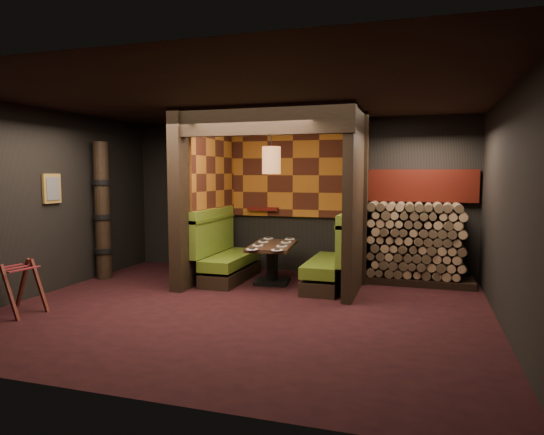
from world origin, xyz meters
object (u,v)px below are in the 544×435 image
(booth_bench_right, at_px, (333,263))
(dining_table, at_px, (272,258))
(totem_column, at_px, (102,212))
(luggage_rack, at_px, (16,286))
(booth_bench_left, at_px, (225,257))
(firewood_stack, at_px, (420,244))
(pendant_lamp, at_px, (271,160))

(booth_bench_right, distance_m, dining_table, 1.03)
(booth_bench_right, xyz_separation_m, totem_column, (-3.98, -0.55, 0.79))
(dining_table, height_order, luggage_rack, luggage_rack)
(booth_bench_left, xyz_separation_m, firewood_stack, (3.25, 0.70, 0.28))
(luggage_rack, distance_m, totem_column, 2.33)
(booth_bench_left, relative_size, luggage_rack, 2.14)
(pendant_lamp, height_order, totem_column, pendant_lamp)
(booth_bench_right, relative_size, luggage_rack, 2.14)
(booth_bench_left, bearing_deg, pendant_lamp, -4.89)
(luggage_rack, xyz_separation_m, firewood_stack, (5.10, 3.42, 0.31))
(booth_bench_left, distance_m, totem_column, 2.30)
(booth_bench_right, relative_size, totem_column, 0.67)
(booth_bench_left, xyz_separation_m, luggage_rack, (-1.85, -2.72, -0.03))
(booth_bench_right, bearing_deg, booth_bench_left, 180.00)
(booth_bench_right, height_order, firewood_stack, firewood_stack)
(dining_table, relative_size, luggage_rack, 1.79)
(pendant_lamp, distance_m, firewood_stack, 2.86)
(pendant_lamp, bearing_deg, booth_bench_left, 175.11)
(pendant_lamp, bearing_deg, luggage_rack, -135.79)
(luggage_rack, bearing_deg, totem_column, 96.17)
(booth_bench_left, height_order, luggage_rack, booth_bench_left)
(luggage_rack, xyz_separation_m, totem_column, (-0.23, 2.17, 0.81))
(luggage_rack, bearing_deg, booth_bench_right, 35.96)
(luggage_rack, height_order, firewood_stack, firewood_stack)
(booth_bench_left, bearing_deg, booth_bench_right, 0.00)
(booth_bench_right, height_order, totem_column, totem_column)
(luggage_rack, height_order, totem_column, totem_column)
(dining_table, distance_m, luggage_rack, 3.83)
(firewood_stack, bearing_deg, pendant_lamp, -162.00)
(totem_column, height_order, firewood_stack, totem_column)
(booth_bench_right, bearing_deg, totem_column, -172.14)
(booth_bench_left, height_order, dining_table, booth_bench_left)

